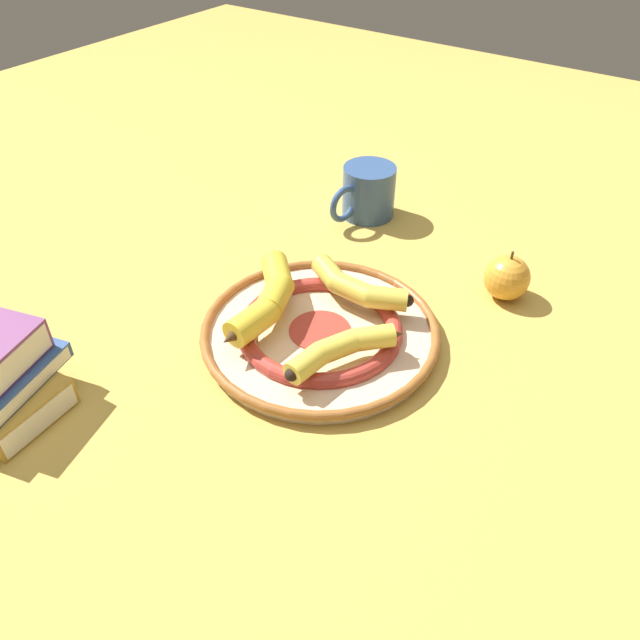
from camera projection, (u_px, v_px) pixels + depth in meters
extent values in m
plane|color=gold|center=(304.00, 337.00, 0.89)|extent=(2.80, 2.80, 0.00)
cylinder|color=beige|center=(320.00, 335.00, 0.88)|extent=(0.32, 0.32, 0.01)
torus|color=#AD382D|center=(320.00, 329.00, 0.87)|extent=(0.23, 0.23, 0.02)
cylinder|color=#AD382D|center=(320.00, 330.00, 0.87)|extent=(0.09, 0.09, 0.00)
torus|color=#995B28|center=(320.00, 329.00, 0.87)|extent=(0.34, 0.34, 0.01)
cylinder|color=yellow|center=(374.00, 337.00, 0.82)|extent=(0.06, 0.06, 0.03)
cylinder|color=yellow|center=(338.00, 347.00, 0.80)|extent=(0.05, 0.06, 0.03)
cylinder|color=yellow|center=(306.00, 364.00, 0.78)|extent=(0.04, 0.06, 0.03)
sphere|color=yellow|center=(355.00, 340.00, 0.81)|extent=(0.03, 0.03, 0.03)
sphere|color=yellow|center=(320.00, 353.00, 0.79)|extent=(0.03, 0.03, 0.03)
cone|color=#472D19|center=(393.00, 335.00, 0.82)|extent=(0.04, 0.04, 0.02)
sphere|color=black|center=(291.00, 375.00, 0.76)|extent=(0.02, 0.02, 0.02)
cylinder|color=yellow|center=(250.00, 324.00, 0.83)|extent=(0.04, 0.07, 0.04)
cylinder|color=yellow|center=(273.00, 298.00, 0.87)|extent=(0.06, 0.07, 0.04)
cylinder|color=yellow|center=(277.00, 273.00, 0.92)|extent=(0.07, 0.07, 0.04)
sphere|color=yellow|center=(266.00, 312.00, 0.85)|extent=(0.04, 0.04, 0.04)
sphere|color=yellow|center=(280.00, 285.00, 0.90)|extent=(0.04, 0.04, 0.04)
cone|color=#472D19|center=(233.00, 336.00, 0.81)|extent=(0.03, 0.04, 0.03)
sphere|color=black|center=(274.00, 261.00, 0.95)|extent=(0.02, 0.02, 0.02)
cylinder|color=gold|center=(329.00, 273.00, 0.93)|extent=(0.06, 0.06, 0.03)
cylinder|color=gold|center=(353.00, 290.00, 0.90)|extent=(0.06, 0.03, 0.03)
cylinder|color=gold|center=(388.00, 299.00, 0.88)|extent=(0.06, 0.05, 0.03)
sphere|color=gold|center=(337.00, 283.00, 0.91)|extent=(0.03, 0.03, 0.03)
sphere|color=gold|center=(369.00, 297.00, 0.88)|extent=(0.03, 0.03, 0.03)
cone|color=#472D19|center=(321.00, 263.00, 0.95)|extent=(0.04, 0.04, 0.02)
sphere|color=black|center=(408.00, 301.00, 0.88)|extent=(0.02, 0.02, 0.02)
cylinder|color=#335184|center=(369.00, 191.00, 1.13)|extent=(0.09, 0.09, 0.09)
cylinder|color=#331C0F|center=(370.00, 173.00, 1.10)|extent=(0.08, 0.08, 0.01)
torus|color=#335184|center=(344.00, 204.00, 1.09)|extent=(0.02, 0.07, 0.07)
sphere|color=gold|center=(507.00, 278.00, 0.94)|extent=(0.07, 0.07, 0.07)
cylinder|color=#4C3319|center=(512.00, 255.00, 0.91)|extent=(0.00, 0.00, 0.01)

